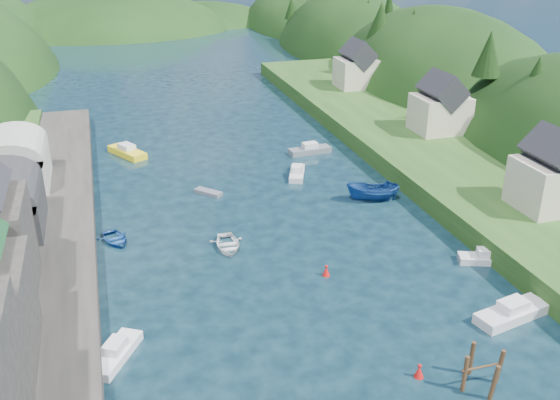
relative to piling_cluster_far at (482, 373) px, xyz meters
name	(u,v)px	position (x,y,z in m)	size (l,w,h in m)	color
ground	(233,163)	(-6.85, 47.46, -1.11)	(600.00, 600.00, 0.00)	black
hillside_right	(436,131)	(38.15, 72.46, -8.53)	(36.00, 245.56, 48.00)	black
far_hills	(153,61)	(-5.63, 171.47, -11.91)	(103.00, 68.00, 44.00)	black
hill_trees	(210,57)	(-6.74, 62.26, 10.02)	(91.83, 143.63, 12.90)	black
quay_left	(21,308)	(-30.85, 17.46, -0.11)	(12.00, 110.00, 2.00)	#2D2B28
boat_sheds	(8,176)	(-32.85, 36.46, 4.16)	(7.00, 21.00, 7.50)	#2D2D30
terrace_right	(440,161)	(18.15, 37.46, 0.09)	(16.00, 120.00, 2.40)	#234719
right_bank_cottages	(433,107)	(21.15, 45.80, 4.73)	(9.00, 59.24, 8.41)	beige
piling_cluster_far	(482,373)	(0.00, 0.00, 0.00)	(3.21, 2.99, 3.36)	#382314
channel_buoy_near	(419,371)	(-3.58, 2.06, -0.63)	(0.70, 0.70, 1.10)	red
channel_buoy_far	(326,271)	(-5.04, 16.82, -0.63)	(0.70, 0.70, 1.10)	red
moored_boats	(291,272)	(-8.29, 17.21, -0.41)	(38.75, 74.55, 2.44)	silver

